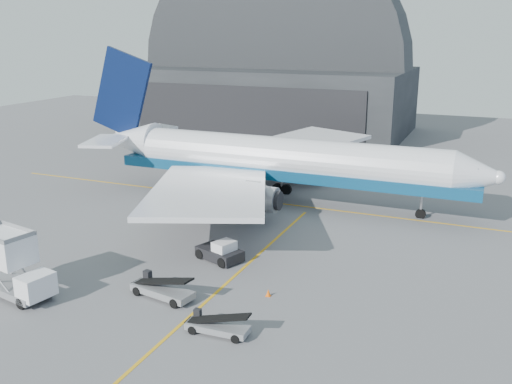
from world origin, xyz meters
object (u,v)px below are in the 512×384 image
at_px(airliner, 272,160).
at_px(pushback_tug, 221,252).
at_px(belt_loader_b, 217,326).
at_px(catering_truck, 11,265).
at_px(belt_loader_a, 162,289).

xyz_separation_m(airliner, pushback_tug, (2.47, -18.18, -4.10)).
xyz_separation_m(airliner, belt_loader_b, (7.71, -29.21, -4.27)).
height_order(airliner, catering_truck, airliner).
bearing_deg(airliner, catering_truck, -106.09).
relative_size(catering_truck, belt_loader_a, 1.32).
xyz_separation_m(airliner, catering_truck, (-8.66, -30.04, -2.44)).
distance_m(airliner, catering_truck, 31.35).
distance_m(airliner, belt_loader_b, 30.51).
bearing_deg(catering_truck, airliner, 84.95).
bearing_deg(pushback_tug, catering_truck, -112.66).
bearing_deg(airliner, pushback_tug, -82.25).
height_order(catering_truck, belt_loader_b, catering_truck).
relative_size(pushback_tug, belt_loader_a, 0.83).
bearing_deg(belt_loader_a, airliner, 103.64).
bearing_deg(belt_loader_b, pushback_tug, 113.23).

